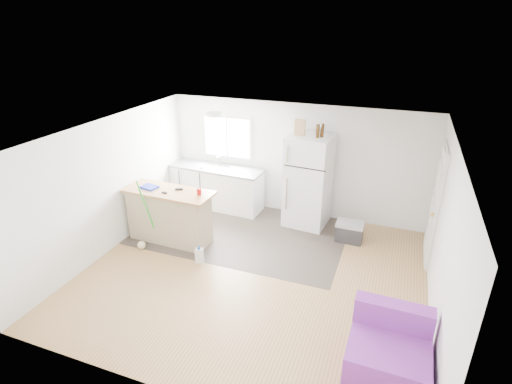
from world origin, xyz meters
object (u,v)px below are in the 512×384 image
at_px(mop, 143,237).
at_px(red_cup, 199,192).
at_px(cooler, 349,231).
at_px(blue_tray, 149,187).
at_px(kitchen_cabinets, 217,186).
at_px(peninsula, 170,215).
at_px(bottle_left, 318,131).
at_px(bottle_right, 322,130).
at_px(cardboard_box, 300,127).
at_px(purple_seat, 388,351).
at_px(cleaner_jug, 199,255).
at_px(refrigerator, 308,181).

xyz_separation_m(mop, red_cup, (0.97, 0.47, 0.87)).
relative_size(cooler, blue_tray, 1.73).
bearing_deg(kitchen_cabinets, peninsula, -93.34).
bearing_deg(bottle_left, bottle_right, 46.83).
distance_m(cardboard_box, bottle_left, 0.36).
bearing_deg(purple_seat, blue_tray, 159.79).
height_order(cooler, purple_seat, purple_seat).
bearing_deg(peninsula, cardboard_box, 39.19).
xyz_separation_m(blue_tray, cardboard_box, (2.43, 1.57, 0.97)).
xyz_separation_m(cooler, cleaner_jug, (-2.35, -1.66, -0.06)).
relative_size(purple_seat, bottle_right, 3.84).
height_order(mop, blue_tray, mop).
xyz_separation_m(refrigerator, bottle_left, (0.14, -0.08, 1.06)).
relative_size(kitchen_cabinets, purple_seat, 2.23).
bearing_deg(cardboard_box, red_cup, -132.73).
distance_m(blue_tray, bottle_left, 3.32).
bearing_deg(red_cup, mop, -153.97).
distance_m(bottle_left, bottle_right, 0.10).
height_order(cleaner_jug, red_cup, red_cup).
bearing_deg(bottle_right, bottle_left, -133.17).
height_order(red_cup, blue_tray, red_cup).
bearing_deg(bottle_right, peninsula, -147.49).
height_order(refrigerator, blue_tray, refrigerator).
distance_m(kitchen_cabinets, refrigerator, 2.14).
relative_size(kitchen_cabinets, blue_tray, 7.14).
xyz_separation_m(cooler, cardboard_box, (-1.17, 0.40, 1.83)).
xyz_separation_m(purple_seat, mop, (-4.43, 1.33, -0.05)).
relative_size(kitchen_cabinets, bottle_right, 8.57).
relative_size(refrigerator, cleaner_jug, 5.97).
height_order(cleaner_jug, bottle_left, bottle_left).
relative_size(cooler, mop, 0.37).
bearing_deg(cleaner_jug, cardboard_box, 42.38).
xyz_separation_m(kitchen_cabinets, cardboard_box, (1.87, -0.11, 1.55)).
bearing_deg(red_cup, cleaner_jug, -66.86).
distance_m(mop, red_cup, 1.38).
xyz_separation_m(peninsula, bottle_left, (2.42, 1.51, 1.48)).
bearing_deg(bottle_left, cardboard_box, 172.68).
height_order(refrigerator, mop, refrigerator).
xyz_separation_m(mop, blue_tray, (-0.05, 0.43, 0.83)).
xyz_separation_m(bottle_left, bottle_right, (0.07, 0.07, 0.00)).
relative_size(peninsula, cardboard_box, 5.71).
bearing_deg(refrigerator, kitchen_cabinets, -176.96).
bearing_deg(peninsula, blue_tray, -175.50).
relative_size(kitchen_cabinets, cardboard_box, 7.14).
xyz_separation_m(peninsula, mop, (-0.32, -0.45, -0.30)).
height_order(purple_seat, bottle_left, bottle_left).
distance_m(blue_tray, cardboard_box, 3.06).
bearing_deg(kitchen_cabinets, cardboard_box, -0.38).
height_order(kitchen_cabinets, cooler, kitchen_cabinets).
height_order(peninsula, bottle_left, bottle_left).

